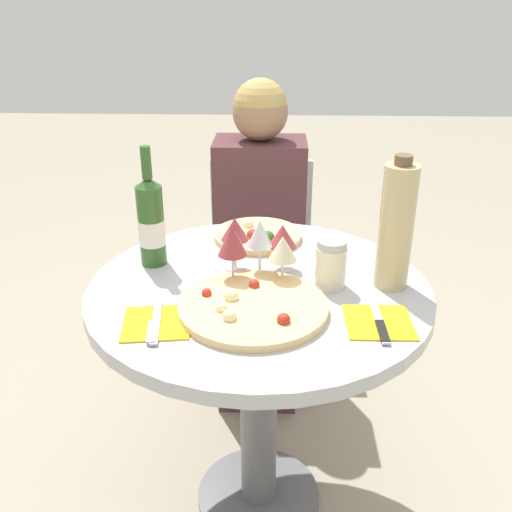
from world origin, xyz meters
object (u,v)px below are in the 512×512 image
object	(u,v)px
wine_bottle	(151,222)
tall_carafe	(396,227)
dining_table	(259,335)
seated_diner	(259,254)
chair_behind_diner	(260,269)
pizza_large	(252,307)

from	to	relation	value
wine_bottle	tall_carafe	world-z (taller)	tall_carafe
dining_table	seated_diner	xyz separation A→B (m)	(-0.02, 0.66, -0.06)
dining_table	tall_carafe	size ratio (longest dim) A/B	2.59
chair_behind_diner	pizza_large	distance (m)	1.00
wine_bottle	tall_carafe	xyz separation A→B (m)	(0.63, -0.11, 0.04)
seated_diner	tall_carafe	distance (m)	0.83
tall_carafe	wine_bottle	bearing A→B (deg)	170.36
dining_table	chair_behind_diner	distance (m)	0.82
seated_diner	tall_carafe	world-z (taller)	seated_diner
seated_diner	tall_carafe	bearing A→B (deg)	118.66
seated_diner	pizza_large	bearing A→B (deg)	90.61
dining_table	chair_behind_diner	size ratio (longest dim) A/B	1.07
pizza_large	tall_carafe	bearing A→B (deg)	22.55
pizza_large	wine_bottle	size ratio (longest dim) A/B	1.08
seated_diner	wine_bottle	distance (m)	0.70
dining_table	seated_diner	world-z (taller)	seated_diner
seated_diner	dining_table	bearing A→B (deg)	91.72
pizza_large	wine_bottle	world-z (taller)	wine_bottle
dining_table	tall_carafe	xyz separation A→B (m)	(0.33, 0.01, 0.31)
chair_behind_diner	wine_bottle	bearing A→B (deg)	68.08
wine_bottle	pizza_large	bearing A→B (deg)	-41.59
wine_bottle	chair_behind_diner	bearing A→B (deg)	68.08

